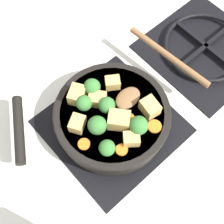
{
  "coord_description": "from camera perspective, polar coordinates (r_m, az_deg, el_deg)",
  "views": [
    {
      "loc": [
        0.23,
        -0.21,
        0.75
      ],
      "look_at": [
        0.0,
        0.0,
        0.09
      ],
      "focal_mm": 50.0,
      "sensor_mm": 36.0,
      "label": 1
    }
  ],
  "objects": [
    {
      "name": "tofu_cube_front_piece",
      "position": [
        0.73,
        -6.37,
        3.11
      ],
      "size": [
        0.05,
        0.06,
        0.03
      ],
      "primitive_type": "cube",
      "rotation": [
        0.0,
        0.0,
        2.13
      ],
      "color": "tan",
      "rests_on": "skillet_pan"
    },
    {
      "name": "carrot_slice_under_broccoli",
      "position": [
        0.72,
        7.77,
        -2.61
      ],
      "size": [
        0.03,
        0.03,
        0.01
      ],
      "primitive_type": "cylinder",
      "color": "orange",
      "rests_on": "skillet_pan"
    },
    {
      "name": "broccoli_floret_west_rim",
      "position": [
        0.67,
        -0.9,
        -6.58
      ],
      "size": [
        0.04,
        0.04,
        0.04
      ],
      "color": "#709956",
      "rests_on": "skillet_pan"
    },
    {
      "name": "broccoli_floret_north_edge",
      "position": [
        0.73,
        -3.45,
        4.76
      ],
      "size": [
        0.04,
        0.04,
        0.05
      ],
      "color": "#709956",
      "rests_on": "skillet_pan"
    },
    {
      "name": "carrot_slice_near_center",
      "position": [
        0.72,
        3.25,
        -1.1
      ],
      "size": [
        0.02,
        0.02,
        0.01
      ],
      "primitive_type": "cylinder",
      "color": "orange",
      "rests_on": "skillet_pan"
    },
    {
      "name": "tofu_cube_back_piece",
      "position": [
        0.69,
        3.57,
        -4.94
      ],
      "size": [
        0.05,
        0.05,
        0.03
      ],
      "primitive_type": "cube",
      "rotation": [
        0.0,
        0.0,
        0.9
      ],
      "color": "tan",
      "rests_on": "skillet_pan"
    },
    {
      "name": "carrot_slice_edge_slice",
      "position": [
        0.7,
        -5.14,
        -5.87
      ],
      "size": [
        0.03,
        0.03,
        0.01
      ],
      "primitive_type": "cylinder",
      "color": "orange",
      "rests_on": "skillet_pan"
    },
    {
      "name": "skillet_pan",
      "position": [
        0.75,
        -0.19,
        -0.9
      ],
      "size": [
        0.33,
        0.38,
        0.06
      ],
      "color": "black",
      "rests_on": "front_burner_grate"
    },
    {
      "name": "broccoli_floret_near_spoon",
      "position": [
        0.69,
        4.88,
        -2.47
      ],
      "size": [
        0.04,
        0.04,
        0.05
      ],
      "color": "#709956",
      "rests_on": "skillet_pan"
    },
    {
      "name": "carrot_slice_orange_thin",
      "position": [
        0.69,
        1.78,
        -6.92
      ],
      "size": [
        0.03,
        0.03,
        0.01
      ],
      "primitive_type": "cylinder",
      "color": "orange",
      "rests_on": "skillet_pan"
    },
    {
      "name": "rear_burner_grate",
      "position": [
        0.96,
        16.64,
        11.18
      ],
      "size": [
        0.31,
        0.31,
        0.03
      ],
      "color": "black",
      "rests_on": "ground_plane"
    },
    {
      "name": "tofu_cube_east_chunk",
      "position": [
        0.73,
        -2.71,
        2.35
      ],
      "size": [
        0.05,
        0.05,
        0.03
      ],
      "primitive_type": "cube",
      "rotation": [
        0.0,
        0.0,
        0.67
      ],
      "color": "tan",
      "rests_on": "skillet_pan"
    },
    {
      "name": "tofu_cube_west_chunk",
      "position": [
        0.75,
        0.12,
        5.38
      ],
      "size": [
        0.04,
        0.04,
        0.03
      ],
      "primitive_type": "cube",
      "rotation": [
        0.0,
        0.0,
        4.12
      ],
      "color": "tan",
      "rests_on": "skillet_pan"
    },
    {
      "name": "broccoli_floret_south_cluster",
      "position": [
        0.71,
        -0.95,
        1.23
      ],
      "size": [
        0.04,
        0.04,
        0.05
      ],
      "color": "#709956",
      "rests_on": "skillet_pan"
    },
    {
      "name": "broccoli_floret_east_rim",
      "position": [
        0.71,
        -5.15,
        1.62
      ],
      "size": [
        0.04,
        0.04,
        0.04
      ],
      "color": "#709956",
      "rests_on": "skillet_pan"
    },
    {
      "name": "tofu_cube_near_handle",
      "position": [
        0.72,
        6.95,
        0.85
      ],
      "size": [
        0.05,
        0.04,
        0.03
      ],
      "primitive_type": "cube",
      "rotation": [
        0.0,
        0.0,
        6.13
      ],
      "color": "tan",
      "rests_on": "skillet_pan"
    },
    {
      "name": "tofu_cube_mid_small",
      "position": [
        0.71,
        -6.36,
        -2.14
      ],
      "size": [
        0.05,
        0.05,
        0.03
      ],
      "primitive_type": "cube",
      "rotation": [
        0.0,
        0.0,
        2.11
      ],
      "color": "tan",
      "rests_on": "skillet_pan"
    },
    {
      "name": "front_burner_grate",
      "position": [
        0.8,
        -0.0,
        -2.29
      ],
      "size": [
        0.31,
        0.31,
        0.03
      ],
      "color": "black",
      "rests_on": "ground_plane"
    },
    {
      "name": "broccoli_floret_center_top",
      "position": [
        0.69,
        -2.71,
        -2.45
      ],
      "size": [
        0.04,
        0.04,
        0.05
      ],
      "color": "#709956",
      "rests_on": "skillet_pan"
    },
    {
      "name": "wooden_spoon",
      "position": [
        0.78,
        7.29,
        7.18
      ],
      "size": [
        0.25,
        0.21,
        0.02
      ],
      "color": "brown",
      "rests_on": "skillet_pan"
    },
    {
      "name": "tofu_cube_center_large",
      "position": [
        0.7,
        1.29,
        -1.51
      ],
      "size": [
        0.06,
        0.06,
        0.04
      ],
      "primitive_type": "cube",
      "rotation": [
        0.0,
        0.0,
        3.84
      ],
      "color": "tan",
      "rests_on": "skillet_pan"
    },
    {
      "name": "ground_plane",
      "position": [
        0.81,
        -0.0,
        -2.62
      ],
      "size": [
        2.4,
        2.4,
        0.0
      ],
      "primitive_type": "plane",
      "color": "silver"
    }
  ]
}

